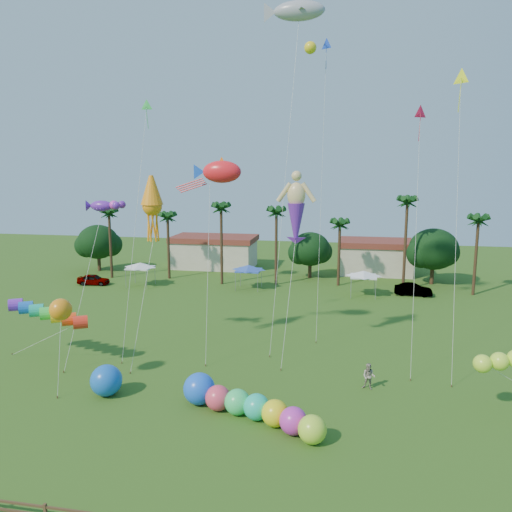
% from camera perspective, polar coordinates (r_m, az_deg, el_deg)
% --- Properties ---
extents(ground, '(160.00, 160.00, 0.00)m').
position_cam_1_polar(ground, '(27.89, -4.11, -22.23)').
color(ground, '#285116').
rests_on(ground, ground).
extents(tree_line, '(69.46, 8.91, 11.00)m').
position_cam_1_polar(tree_line, '(67.68, 8.32, 0.81)').
color(tree_line, '#3A2819').
rests_on(tree_line, ground).
extents(buildings_row, '(35.00, 7.00, 4.00)m').
position_cam_1_polar(buildings_row, '(74.51, 3.35, -0.05)').
color(buildings_row, beige).
rests_on(buildings_row, ground).
extents(tent_row, '(31.00, 4.00, 0.60)m').
position_cam_1_polar(tent_row, '(61.58, -0.96, -1.43)').
color(tent_row, white).
rests_on(tent_row, ground).
extents(car_a, '(4.21, 1.98, 1.39)m').
position_cam_1_polar(car_a, '(68.20, -18.08, -2.57)').
color(car_a, '#4C4C54').
rests_on(car_a, ground).
extents(car_b, '(4.45, 1.84, 1.43)m').
position_cam_1_polar(car_b, '(62.26, 17.53, -3.68)').
color(car_b, '#4C4C54').
rests_on(car_b, ground).
extents(spectator_b, '(1.03, 0.90, 1.82)m').
position_cam_1_polar(spectator_b, '(35.73, 12.77, -13.28)').
color(spectator_b, gray).
rests_on(spectator_b, ground).
extents(caterpillar_inflatable, '(9.58, 5.47, 2.04)m').
position_cam_1_polar(caterpillar_inflatable, '(31.24, -1.12, -16.67)').
color(caterpillar_inflatable, '#F23F5F').
rests_on(caterpillar_inflatable, ground).
extents(blue_ball, '(2.09, 2.09, 2.09)m').
position_cam_1_polar(blue_ball, '(35.39, -16.74, -13.46)').
color(blue_ball, blue).
rests_on(blue_ball, ground).
extents(rainbow_tube, '(8.76, 3.43, 4.02)m').
position_cam_1_polar(rainbow_tube, '(40.82, -21.66, -6.91)').
color(rainbow_tube, red).
rests_on(rainbow_tube, ground).
extents(green_worm, '(8.65, 2.29, 3.91)m').
position_cam_1_polar(green_worm, '(33.67, 24.48, -11.14)').
color(green_worm, '#C3F536').
rests_on(green_worm, ground).
extents(orange_ball_kite, '(1.79, 2.44, 6.34)m').
position_cam_1_polar(orange_ball_kite, '(35.88, -21.43, -5.72)').
color(orange_ball_kite, orange).
rests_on(orange_ball_kite, ground).
extents(merman_kite, '(2.51, 4.99, 14.21)m').
position_cam_1_polar(merman_kite, '(39.29, 4.60, 4.96)').
color(merman_kite, '#E4C481').
rests_on(merman_kite, ground).
extents(fish_kite, '(4.70, 4.95, 15.60)m').
position_cam_1_polar(fish_kite, '(40.06, -3.92, 9.57)').
color(fish_kite, '#FF1C24').
rests_on(fish_kite, ground).
extents(shark_kite, '(5.72, 7.74, 28.80)m').
position_cam_1_polar(shark_kite, '(46.18, 4.96, 26.13)').
color(shark_kite, '#9A9CA8').
rests_on(shark_kite, ground).
extents(squid_kite, '(2.16, 5.40, 14.48)m').
position_cam_1_polar(squid_kite, '(39.66, -11.78, 5.61)').
color(squid_kite, orange).
rests_on(squid_kite, ground).
extents(lobster_kite, '(3.58, 6.33, 12.59)m').
position_cam_1_polar(lobster_kite, '(41.29, -17.24, 5.48)').
color(lobster_kite, '#6A23B1').
rests_on(lobster_kite, ground).
extents(delta_kite_red, '(1.18, 5.46, 19.54)m').
position_cam_1_polar(delta_kite_red, '(40.20, 18.26, 14.81)').
color(delta_kite_red, red).
rests_on(delta_kite_red, ground).
extents(delta_kite_yellow, '(1.20, 4.52, 21.74)m').
position_cam_1_polar(delta_kite_yellow, '(39.26, 22.38, 17.91)').
color(delta_kite_yellow, '#EEFF1A').
rests_on(delta_kite_yellow, ground).
extents(delta_kite_green, '(1.36, 5.03, 20.31)m').
position_cam_1_polar(delta_kite_green, '(42.16, -12.46, 15.70)').
color(delta_kite_green, '#32D751').
rests_on(delta_kite_green, ground).
extents(delta_kite_blue, '(1.11, 4.01, 25.78)m').
position_cam_1_polar(delta_kite_blue, '(45.95, 8.02, 22.05)').
color(delta_kite_blue, blue).
rests_on(delta_kite_blue, ground).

